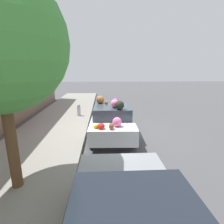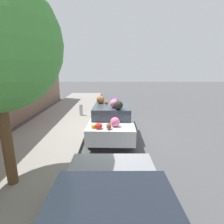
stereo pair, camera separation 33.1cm
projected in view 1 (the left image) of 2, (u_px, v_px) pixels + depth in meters
The scene contains 4 objects.
ground_plane at pixel (111, 134), 7.74m from camera, with size 60.00×60.00×0.00m, color #4C4C4F.
sidewalk_curb at pixel (49, 134), 7.59m from camera, with size 24.00×3.20×0.15m.
fire_hydrant at pixel (79, 110), 10.10m from camera, with size 0.20×0.20×0.70m.
art_car at pixel (112, 119), 7.52m from camera, with size 4.08×1.82×1.68m.
Camera 1 is at (-7.25, 0.33, 2.86)m, focal length 28.00 mm.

